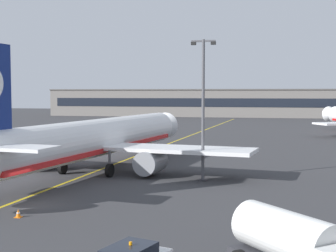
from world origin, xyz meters
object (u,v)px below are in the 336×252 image
Objects in this scene: apron_lamp_post at (203,107)px; safety_cone_by_tail at (18,213)px; safety_cone_by_nose_gear at (141,152)px; service_truck_fuel_white at (302,252)px; airliner_foreground at (95,140)px.

apron_lamp_post is 19.76m from safety_cone_by_tail.
apron_lamp_post reaches higher than safety_cone_by_nose_gear.
service_truck_fuel_white is 13.34× the size of safety_cone_by_tail.
safety_cone_by_tail is at bearing -121.89° from apron_lamp_post.
service_truck_fuel_white reaches higher than safety_cone_by_tail.
airliner_foreground is 12.02m from apron_lamp_post.
safety_cone_by_tail is at bearing -88.56° from safety_cone_by_nose_gear.
service_truck_fuel_white is at bearing -66.57° from safety_cone_by_nose_gear.
service_truck_fuel_white is (7.51, -23.92, -5.26)m from apron_lamp_post.
service_truck_fuel_white is 13.34× the size of safety_cone_by_nose_gear.
apron_lamp_post is at bearing -11.12° from airliner_foreground.
service_truck_fuel_white reaches higher than safety_cone_by_nose_gear.
airliner_foreground is 75.36× the size of safety_cone_by_tail.
apron_lamp_post is 23.44× the size of safety_cone_by_nose_gear.
airliner_foreground is 75.36× the size of safety_cone_by_nose_gear.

